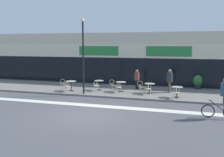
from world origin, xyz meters
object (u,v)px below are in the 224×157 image
bistro_table_0 (71,84)px  bistro_table_2 (121,85)px  bistro_table_1 (99,83)px  bistro_table_3 (150,86)px  cafe_chair_0_side (64,84)px  cafe_chair_2_near (119,86)px  cafe_chair_2_side (113,85)px  planter_pot (198,81)px  cyclist_0 (224,95)px  cafe_chair_3_side (141,86)px  cafe_chair_3_near (148,88)px  cafe_chair_0_near (67,86)px  lamp_post (83,51)px  bistro_table_4 (177,90)px  pedestrian_far_end (137,78)px  cafe_chair_4_near (176,92)px  cafe_chair_1_near (96,85)px  pedestrian_near_end (170,79)px

bistro_table_0 → bistro_table_2: size_ratio=1.01×
bistro_table_1 → bistro_table_3: bistro_table_1 is taller
cafe_chair_0_side → cafe_chair_2_near: same height
cafe_chair_2_side → planter_pot: (6.22, 3.05, 0.10)m
cyclist_0 → cafe_chair_3_side: bearing=-40.5°
bistro_table_3 → cafe_chair_3_near: bearing=-89.7°
cafe_chair_0_near → bistro_table_3: bearing=-78.8°
cafe_chair_0_side → bistro_table_2: bearing=7.0°
bistro_table_2 → lamp_post: (-2.36, -1.64, 2.56)m
bistro_table_3 → planter_pot: bearing=42.5°
bistro_table_4 → lamp_post: (-6.57, -0.65, 2.57)m
cafe_chair_2_near → pedestrian_far_end: pedestrian_far_end is taller
bistro_table_0 → cafe_chair_0_near: bearing=-89.8°
cafe_chair_4_near → planter_pot: bearing=-16.3°
bistro_table_0 → cafe_chair_1_near: size_ratio=0.88×
cafe_chair_0_near → pedestrian_near_end: bearing=-75.0°
bistro_table_4 → pedestrian_near_end: pedestrian_near_end is taller
cafe_chair_0_side → cyclist_0: size_ratio=0.43×
cafe_chair_0_side → planter_pot: 10.72m
bistro_table_4 → cafe_chair_0_near: bearing=-176.6°
cafe_chair_2_near → cyclist_0: bearing=-125.7°
cafe_chair_0_near → bistro_table_1: bearing=-52.0°
bistro_table_0 → cafe_chair_3_near: 5.97m
cafe_chair_2_near → planter_pot: planter_pot is taller
bistro_table_4 → cafe_chair_3_side: bearing=160.5°
bistro_table_3 → cyclist_0: 6.82m
planter_pot → cyclist_0: (1.10, -8.22, 0.47)m
cafe_chair_3_side → cafe_chair_2_side: bearing=175.2°
bistro_table_3 → bistro_table_4: bistro_table_3 is taller
bistro_table_4 → cafe_chair_0_side: 8.60m
bistro_table_2 → bistro_table_3: bistro_table_2 is taller
bistro_table_3 → cafe_chair_2_side: bearing=178.8°
cafe_chair_0_side → pedestrian_far_end: 5.81m
bistro_table_1 → cafe_chair_0_side: size_ratio=0.85×
cafe_chair_1_near → cafe_chair_2_side: 1.30m
bistro_table_2 → cafe_chair_3_near: size_ratio=0.87×
pedestrian_far_end → cafe_chair_2_side: bearing=-130.0°
cafe_chair_3_near → cafe_chair_0_side: bearing=88.8°
cafe_chair_3_side → cafe_chair_0_near: bearing=-168.5°
bistro_table_2 → cafe_chair_2_side: size_ratio=0.87×
bistro_table_0 → cafe_chair_4_near: bearing=-5.6°
planter_pot → cafe_chair_0_near: bearing=-154.3°
cafe_chair_1_near → cafe_chair_3_near: (4.04, -0.23, 0.00)m
bistro_table_3 → cyclist_0: cyclist_0 is taller
cafe_chair_3_near → cafe_chair_3_side: bearing=42.8°
cafe_chair_0_near → cafe_chair_2_near: (3.77, 0.84, 0.00)m
cafe_chair_0_near → bistro_table_0: bearing=-1.8°
bistro_table_2 → pedestrian_near_end: size_ratio=0.45×
planter_pot → cafe_chair_2_near: bearing=-146.7°
cafe_chair_0_side → pedestrian_far_end: size_ratio=0.57×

